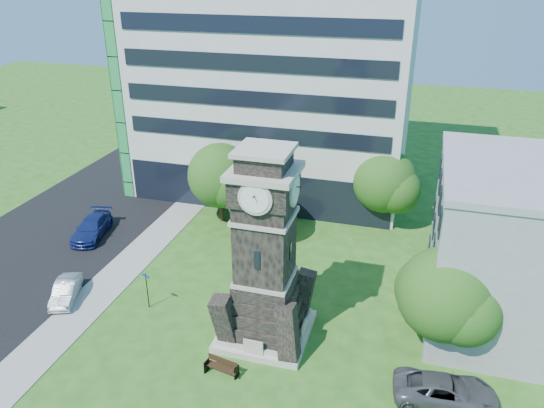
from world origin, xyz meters
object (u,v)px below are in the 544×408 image
(clock_tower, at_px, (265,261))
(car_street_mid, at_px, (66,291))
(park_bench, at_px, (222,366))
(car_east_lot, at_px, (445,391))
(car_street_north, at_px, (92,228))
(street_sign, at_px, (147,287))

(clock_tower, bearing_deg, car_street_mid, -178.94)
(car_street_mid, relative_size, park_bench, 2.06)
(car_east_lot, relative_size, park_bench, 2.82)
(car_street_mid, height_order, park_bench, car_street_mid)
(car_street_north, relative_size, street_sign, 2.06)
(car_street_mid, distance_m, car_street_north, 9.25)
(car_east_lot, bearing_deg, park_bench, 90.07)
(street_sign, bearing_deg, car_east_lot, 8.21)
(car_street_north, bearing_deg, park_bench, -49.53)
(park_bench, bearing_deg, clock_tower, 82.94)
(park_bench, bearing_deg, car_east_lot, 17.18)
(car_street_mid, xyz_separation_m, car_street_north, (-3.55, 8.53, 0.13))
(car_street_north, bearing_deg, car_east_lot, -33.86)
(car_street_north, distance_m, car_east_lot, 30.57)
(car_street_north, distance_m, street_sign, 12.29)
(clock_tower, height_order, park_bench, clock_tower)
(car_east_lot, bearing_deg, clock_tower, 69.38)
(car_east_lot, bearing_deg, street_sign, 74.26)
(clock_tower, relative_size, car_street_north, 2.26)
(clock_tower, distance_m, street_sign, 9.11)
(car_street_north, distance_m, park_bench, 20.58)
(street_sign, bearing_deg, car_street_north, 158.31)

